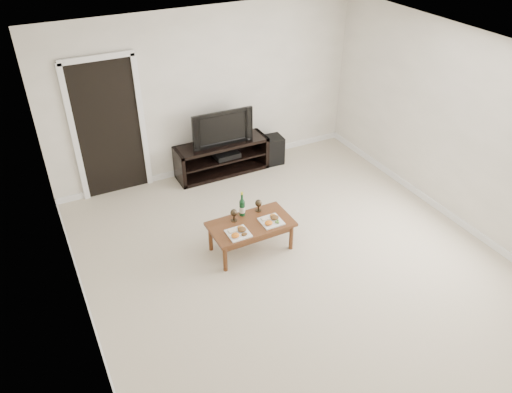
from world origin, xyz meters
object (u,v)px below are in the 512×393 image
object	(u,v)px
media_console	(222,158)
television	(221,126)
subwoofer	(273,150)
coffee_table	(251,236)

from	to	relation	value
media_console	television	bearing A→B (deg)	0.00
subwoofer	coffee_table	xyz separation A→B (m)	(-1.37, -1.93, -0.03)
subwoofer	coffee_table	world-z (taller)	subwoofer
coffee_table	television	bearing A→B (deg)	76.91
media_console	coffee_table	xyz separation A→B (m)	(-0.46, -1.99, -0.07)
television	subwoofer	xyz separation A→B (m)	(0.90, -0.06, -0.60)
media_console	coffee_table	size ratio (longest dim) A/B	1.42
media_console	television	xyz separation A→B (m)	(0.00, 0.00, 0.56)
subwoofer	media_console	bearing A→B (deg)	179.67
media_console	subwoofer	xyz separation A→B (m)	(0.90, -0.06, -0.04)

